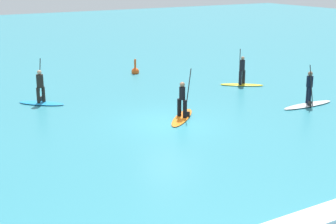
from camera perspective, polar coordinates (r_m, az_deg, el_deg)
The scene contains 6 objects.
ground_plane at distance 22.75m, azimuth 0.00°, elevation -1.21°, with size 120.00×120.00×0.00m, color teal.
surfer_on_orange_board at distance 23.30m, azimuth 1.64°, elevation 0.28°, with size 2.64×2.58×2.39m.
surfer_on_white_board at distance 26.40m, azimuth 15.79°, elevation 1.54°, with size 3.24×0.80×2.16m.
surfer_on_blue_board at distance 26.56m, azimuth -14.35°, elevation 1.90°, with size 2.33×2.27×2.32m.
surfer_on_yellow_board at distance 30.24m, azimuth 8.46°, elevation 3.88°, with size 2.42×2.03×2.16m.
marker_buoy at distance 33.48m, azimuth -3.77°, elevation 4.70°, with size 0.52×0.52×1.10m.
Camera 1 is at (-11.19, -18.62, 6.78)m, focal length 53.21 mm.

